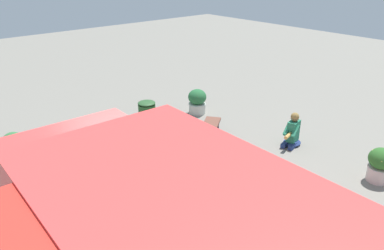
{
  "coord_description": "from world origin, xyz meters",
  "views": [
    {
      "loc": [
        3.3,
        4.85,
        4.44
      ],
      "look_at": [
        -2.05,
        -1.34,
        0.81
      ],
      "focal_mm": 35.22,
      "sensor_mm": 36.0,
      "label": 1
    }
  ],
  "objects_px": {
    "planter_flowering_near": "(381,164)",
    "planter_flowering_side": "(197,101)",
    "person_customer": "(293,133)",
    "planter_flowering_far": "(14,145)",
    "plaza_bench": "(208,133)",
    "trash_bin": "(147,115)"
  },
  "relations": [
    {
      "from": "planter_flowering_side",
      "to": "person_customer",
      "type": "bearing_deg",
      "value": 97.12
    },
    {
      "from": "trash_bin",
      "to": "planter_flowering_side",
      "type": "bearing_deg",
      "value": 177.04
    },
    {
      "from": "person_customer",
      "to": "planter_flowering_side",
      "type": "height_order",
      "value": "person_customer"
    },
    {
      "from": "planter_flowering_near",
      "to": "trash_bin",
      "type": "xyz_separation_m",
      "value": [
        2.19,
        -5.59,
        -0.0
      ]
    },
    {
      "from": "planter_flowering_side",
      "to": "trash_bin",
      "type": "height_order",
      "value": "trash_bin"
    },
    {
      "from": "planter_flowering_near",
      "to": "person_customer",
      "type": "bearing_deg",
      "value": -90.66
    },
    {
      "from": "planter_flowering_side",
      "to": "plaza_bench",
      "type": "height_order",
      "value": "planter_flowering_side"
    },
    {
      "from": "planter_flowering_far",
      "to": "plaza_bench",
      "type": "bearing_deg",
      "value": 146.34
    },
    {
      "from": "person_customer",
      "to": "trash_bin",
      "type": "height_order",
      "value": "person_customer"
    },
    {
      "from": "person_customer",
      "to": "planter_flowering_side",
      "type": "distance_m",
      "value": 3.26
    },
    {
      "from": "person_customer",
      "to": "planter_flowering_far",
      "type": "height_order",
      "value": "person_customer"
    },
    {
      "from": "planter_flowering_far",
      "to": "person_customer",
      "type": "bearing_deg",
      "value": 144.79
    },
    {
      "from": "plaza_bench",
      "to": "trash_bin",
      "type": "xyz_separation_m",
      "value": [
        0.51,
        -1.97,
        0.04
      ]
    },
    {
      "from": "person_customer",
      "to": "planter_flowering_side",
      "type": "bearing_deg",
      "value": -82.88
    },
    {
      "from": "planter_flowering_side",
      "to": "plaza_bench",
      "type": "relative_size",
      "value": 0.49
    },
    {
      "from": "planter_flowering_near",
      "to": "plaza_bench",
      "type": "relative_size",
      "value": 0.49
    },
    {
      "from": "planter_flowering_near",
      "to": "planter_flowering_far",
      "type": "height_order",
      "value": "planter_flowering_near"
    },
    {
      "from": "planter_flowering_side",
      "to": "plaza_bench",
      "type": "bearing_deg",
      "value": 55.28
    },
    {
      "from": "planter_flowering_near",
      "to": "planter_flowering_side",
      "type": "distance_m",
      "value": 5.51
    },
    {
      "from": "person_customer",
      "to": "planter_flowering_far",
      "type": "relative_size",
      "value": 1.35
    },
    {
      "from": "planter_flowering_far",
      "to": "planter_flowering_side",
      "type": "xyz_separation_m",
      "value": [
        -5.24,
        0.74,
        0.07
      ]
    },
    {
      "from": "planter_flowering_side",
      "to": "plaza_bench",
      "type": "distance_m",
      "value": 2.28
    }
  ]
}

